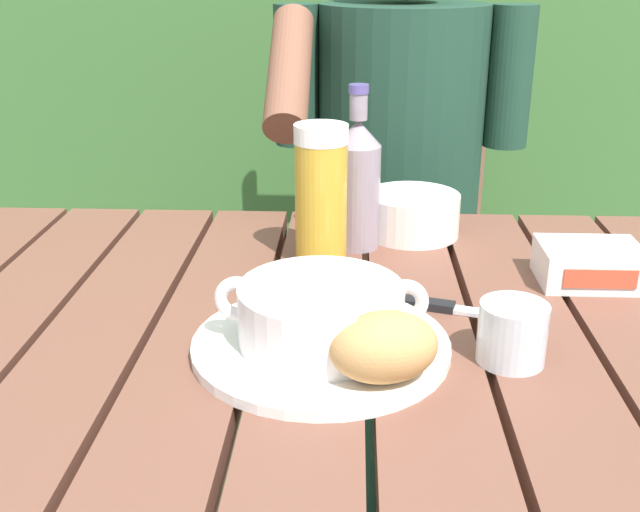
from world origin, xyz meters
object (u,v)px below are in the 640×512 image
serving_plate (321,345)px  beer_glass (319,196)px  water_glass_small (512,333)px  person_eating (398,170)px  bread_roll (384,347)px  table_knife (452,308)px  soup_bowl (321,312)px  beer_bottle (357,182)px  chair_near_diner (391,248)px  butter_tub (589,264)px  diner_bowl (412,214)px

serving_plate → beer_glass: 0.27m
water_glass_small → person_eating: bearing=96.3°
bread_roll → table_knife: bread_roll is taller
soup_bowl → bread_roll: (0.06, -0.07, 0.00)m
person_eating → water_glass_small: size_ratio=17.39×
person_eating → beer_bottle: bearing=-101.6°
chair_near_diner → water_glass_small: size_ratio=14.02×
soup_bowl → bread_roll: bearing=-49.4°
person_eating → beer_glass: bearing=-106.0°
butter_tub → water_glass_small: bearing=-123.1°
person_eating → beer_bottle: 0.41m
person_eating → table_knife: size_ratio=8.41×
bread_roll → butter_tub: bread_roll is taller
person_eating → diner_bowl: person_eating is taller
bread_roll → diner_bowl: (0.06, 0.45, -0.01)m
serving_plate → butter_tub: (0.34, 0.20, 0.02)m
butter_tub → table_knife: (-0.19, -0.10, -0.02)m
water_glass_small → soup_bowl: bearing=176.1°
beer_bottle → serving_plate: bearing=-96.7°
soup_bowl → beer_glass: 0.26m
chair_near_diner → butter_tub: (0.22, -0.71, 0.25)m
person_eating → soup_bowl: (-0.12, -0.72, 0.04)m
chair_near_diner → serving_plate: chair_near_diner is taller
water_glass_small → table_knife: 0.13m
soup_bowl → table_knife: 0.19m
person_eating → water_glass_small: person_eating is taller
diner_bowl → water_glass_small: bearing=-78.6°
water_glass_small → butter_tub: water_glass_small is taller
table_knife → water_glass_small: bearing=-68.2°
serving_plate → water_glass_small: bearing=-3.9°
soup_bowl → beer_bottle: bearing=83.3°
person_eating → butter_tub: (0.22, -0.51, 0.02)m
serving_plate → butter_tub: size_ratio=2.16×
soup_bowl → water_glass_small: size_ratio=3.16×
person_eating → serving_plate: size_ratio=4.48×
soup_bowl → table_knife: soup_bowl is taller
chair_near_diner → diner_bowl: 0.60m
bread_roll → table_knife: 0.20m
chair_near_diner → serving_plate: (-0.12, -0.91, 0.24)m
beer_glass → table_knife: (0.17, -0.15, -0.09)m
beer_bottle → water_glass_small: beer_bottle is taller
bread_roll → table_knife: (0.09, 0.18, -0.04)m
person_eating → beer_bottle: (-0.08, -0.40, 0.09)m
person_eating → serving_plate: 0.73m
beer_bottle → butter_tub: (0.30, -0.12, -0.07)m
soup_bowl → water_glass_small: soup_bowl is taller
serving_plate → water_glass_small: water_glass_small is taller
person_eating → chair_near_diner: bearing=89.2°
water_glass_small → diner_bowl: size_ratio=0.50×
table_knife → diner_bowl: diner_bowl is taller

